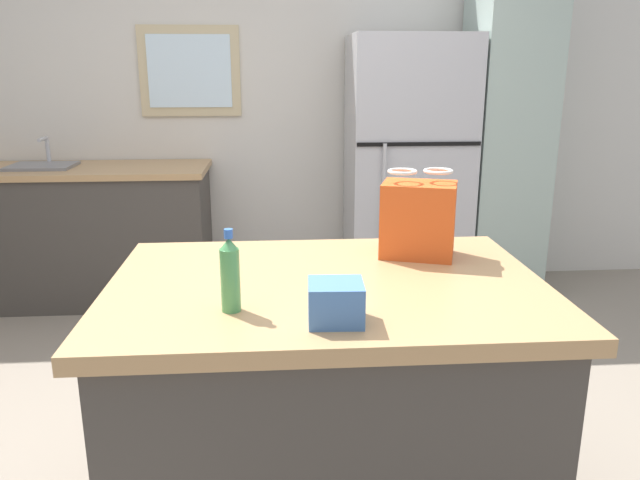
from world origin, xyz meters
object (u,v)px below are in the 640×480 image
Objects in this scene: kitchen_island at (327,405)px; small_box at (336,302)px; shopping_bag at (418,219)px; tall_cabinet at (504,137)px; bottle at (230,275)px; refrigerator at (407,169)px.

small_box reaches higher than kitchen_island.
tall_cabinet is at bearing 62.38° from shopping_bag.
bottle is (-0.28, -0.22, 0.54)m from kitchen_island.
kitchen_island is 0.63× the size of tall_cabinet.
tall_cabinet is at bearing 0.02° from refrigerator.
kitchen_island is 0.65m from bottle.
tall_cabinet reaches higher than shopping_bag.
shopping_bag reaches higher than bottle.
refrigerator reaches higher than shopping_bag.
refrigerator is 5.64× the size of shopping_bag.
refrigerator is 2.05m from shopping_bag.
kitchen_island is 2.72m from tall_cabinet.
kitchen_island is 4.42× the size of shopping_bag.
bottle is at bearing -112.34° from refrigerator.
refrigerator is at bearing 73.99° from small_box.
bottle is (-0.28, 0.10, 0.05)m from small_box.
kitchen_island is 5.87× the size of bottle.
bottle reaches higher than kitchen_island.
refrigerator is at bearing -179.98° from tall_cabinet.
shopping_bag is 2.15× the size of small_box.
bottle is at bearing 160.62° from small_box.
shopping_bag is at bearing -101.06° from refrigerator.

